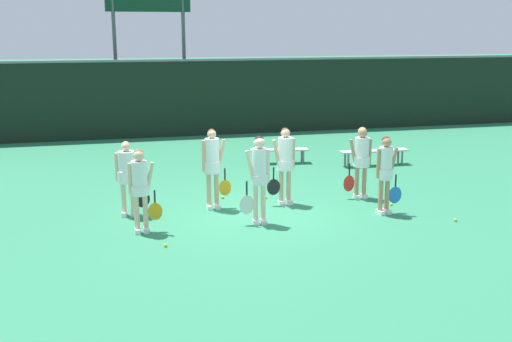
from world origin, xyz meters
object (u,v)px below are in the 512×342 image
(player_0, at_px, (140,184))
(player_3, at_px, (127,172))
(player_6, at_px, (361,156))
(tennis_ball_3, at_px, (266,197))
(scoreboard, at_px, (148,6))
(bench_courtside, at_px, (374,152))
(tennis_ball_5, at_px, (165,245))
(tennis_ball_2, at_px, (456,220))
(tennis_ball_0, at_px, (136,204))
(tennis_ball_4, at_px, (223,197))
(player_2, at_px, (386,169))
(bench_far, at_px, (279,151))
(tennis_ball_1, at_px, (391,204))
(player_5, at_px, (285,160))
(player_4, at_px, (212,162))
(player_1, at_px, (259,172))

(player_0, height_order, player_3, player_0)
(player_0, relative_size, player_3, 1.03)
(player_6, height_order, tennis_ball_3, player_6)
(scoreboard, relative_size, player_6, 3.62)
(bench_courtside, distance_m, tennis_ball_5, 8.41)
(tennis_ball_2, bearing_deg, scoreboard, 111.96)
(tennis_ball_0, distance_m, tennis_ball_4, 2.00)
(player_3, distance_m, tennis_ball_2, 6.92)
(player_2, xyz_separation_m, player_6, (-0.01, 1.26, 0.01))
(bench_courtside, bearing_deg, bench_far, 161.13)
(bench_far, relative_size, player_6, 1.04)
(player_0, height_order, tennis_ball_1, player_0)
(tennis_ball_0, height_order, tennis_ball_1, tennis_ball_0)
(scoreboard, relative_size, bench_courtside, 2.98)
(player_5, bearing_deg, player_0, -165.65)
(tennis_ball_0, relative_size, tennis_ball_5, 1.08)
(bench_far, relative_size, player_4, 0.98)
(scoreboard, relative_size, tennis_ball_5, 93.88)
(scoreboard, height_order, player_1, scoreboard)
(tennis_ball_0, bearing_deg, player_2, -19.92)
(player_1, bearing_deg, tennis_ball_2, -9.00)
(player_5, xyz_separation_m, player_6, (1.86, 0.06, -0.04))
(bench_courtside, height_order, player_4, player_4)
(player_0, bearing_deg, tennis_ball_2, -7.45)
(tennis_ball_2, relative_size, tennis_ball_4, 0.98)
(player_6, bearing_deg, bench_courtside, 65.31)
(bench_far, bearing_deg, tennis_ball_4, -117.54)
(player_4, relative_size, tennis_ball_4, 25.82)
(tennis_ball_0, bearing_deg, player_4, -20.07)
(tennis_ball_0, distance_m, tennis_ball_1, 5.75)
(player_5, height_order, tennis_ball_5, player_5)
(bench_courtside, xyz_separation_m, tennis_ball_4, (-4.92, -2.40, -0.36))
(bench_far, relative_size, tennis_ball_2, 25.88)
(bench_courtside, bearing_deg, tennis_ball_3, -145.42)
(player_3, xyz_separation_m, tennis_ball_3, (3.15, 0.53, -0.90))
(player_1, height_order, player_6, player_1)
(player_4, bearing_deg, player_6, -2.79)
(bench_far, xyz_separation_m, tennis_ball_0, (-4.32, -3.42, -0.33))
(scoreboard, distance_m, player_6, 12.15)
(bench_courtside, height_order, player_5, player_5)
(player_4, height_order, tennis_ball_1, player_4)
(player_0, bearing_deg, player_6, 14.03)
(player_6, xyz_separation_m, tennis_ball_0, (-5.15, 0.60, -0.96))
(scoreboard, distance_m, tennis_ball_1, 13.29)
(player_2, bearing_deg, bench_far, 94.21)
(bench_courtside, bearing_deg, scoreboard, 127.38)
(player_0, distance_m, tennis_ball_5, 1.38)
(player_1, distance_m, player_2, 2.77)
(scoreboard, distance_m, player_2, 13.29)
(tennis_ball_4, distance_m, tennis_ball_5, 3.30)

